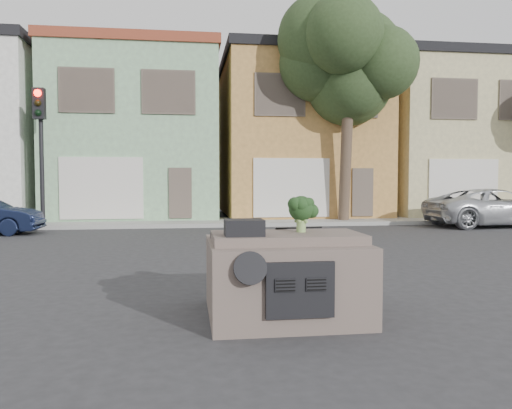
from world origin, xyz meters
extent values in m
plane|color=#303033|center=(0.00, 0.00, 0.00)|extent=(120.00, 120.00, 0.00)
cube|color=gray|center=(0.00, 10.50, 0.07)|extent=(40.00, 3.00, 0.15)
cube|color=#87B388|center=(-3.50, 14.50, 3.77)|extent=(7.20, 8.20, 7.55)
cube|color=#BB8846|center=(4.00, 14.50, 3.77)|extent=(7.20, 8.20, 7.55)
cube|color=#C1B682|center=(11.50, 14.50, 3.77)|extent=(7.20, 8.20, 7.55)
imported|color=silver|center=(10.32, 8.02, 0.00)|extent=(5.20, 2.46, 1.44)
cube|color=black|center=(-6.50, 9.50, 2.55)|extent=(0.40, 0.40, 5.10)
cube|color=#2D4021|center=(5.00, 9.80, 4.25)|extent=(4.40, 4.00, 8.50)
cube|color=#63544C|center=(0.00, -3.00, 0.56)|extent=(2.00, 1.80, 1.12)
cube|color=black|center=(-0.58, -3.35, 1.22)|extent=(0.48, 0.38, 0.20)
cube|color=black|center=(0.28, -2.62, 1.13)|extent=(0.69, 0.15, 0.02)
cube|color=black|center=(0.21, -3.05, 1.36)|extent=(0.45, 0.45, 0.49)
camera|label=1|loc=(-1.28, -9.44, 1.83)|focal=35.00mm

